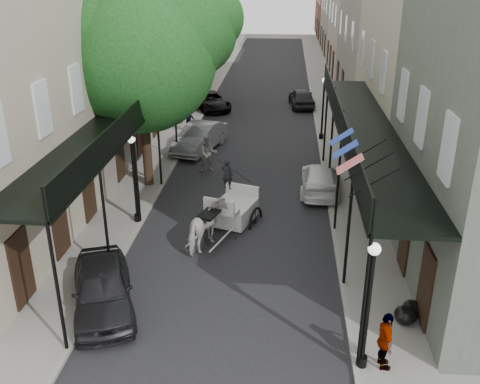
% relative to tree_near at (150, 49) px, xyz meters
% --- Properties ---
extents(ground, '(140.00, 140.00, 0.00)m').
position_rel_tree_near_xyz_m(ground, '(4.20, -10.18, -6.49)').
color(ground, gray).
rests_on(ground, ground).
extents(road, '(8.00, 90.00, 0.01)m').
position_rel_tree_near_xyz_m(road, '(4.20, 9.82, -6.48)').
color(road, black).
rests_on(road, ground).
extents(sidewalk_left, '(2.20, 90.00, 0.12)m').
position_rel_tree_near_xyz_m(sidewalk_left, '(-0.80, 9.82, -6.43)').
color(sidewalk_left, gray).
rests_on(sidewalk_left, ground).
extents(sidewalk_right, '(2.20, 90.00, 0.12)m').
position_rel_tree_near_xyz_m(sidewalk_right, '(9.20, 9.82, -6.43)').
color(sidewalk_right, gray).
rests_on(sidewalk_right, ground).
extents(building_row_left, '(5.00, 80.00, 10.50)m').
position_rel_tree_near_xyz_m(building_row_left, '(-4.40, 19.82, -1.24)').
color(building_row_left, '#A69D84').
rests_on(building_row_left, ground).
extents(building_row_right, '(5.00, 80.00, 10.50)m').
position_rel_tree_near_xyz_m(building_row_right, '(12.80, 19.82, -1.24)').
color(building_row_right, gray).
rests_on(building_row_right, ground).
extents(gallery_left, '(2.20, 18.05, 4.88)m').
position_rel_tree_near_xyz_m(gallery_left, '(-0.59, -3.20, -2.44)').
color(gallery_left, black).
rests_on(gallery_left, sidewalk_left).
extents(gallery_right, '(2.20, 18.05, 4.88)m').
position_rel_tree_near_xyz_m(gallery_right, '(8.99, -3.20, -2.44)').
color(gallery_right, black).
rests_on(gallery_right, sidewalk_right).
extents(tree_near, '(7.31, 6.80, 9.63)m').
position_rel_tree_near_xyz_m(tree_near, '(0.00, 0.00, 0.00)').
color(tree_near, '#382619').
rests_on(tree_near, sidewalk_left).
extents(tree_far, '(6.45, 6.00, 8.61)m').
position_rel_tree_near_xyz_m(tree_far, '(-0.05, 14.00, -0.65)').
color(tree_far, '#382619').
rests_on(tree_far, sidewalk_left).
extents(lamppost_right_near, '(0.32, 0.32, 3.71)m').
position_rel_tree_near_xyz_m(lamppost_right_near, '(8.30, -12.18, -4.44)').
color(lamppost_right_near, black).
rests_on(lamppost_right_near, sidewalk_right).
extents(lamppost_left, '(0.32, 0.32, 3.71)m').
position_rel_tree_near_xyz_m(lamppost_left, '(0.10, -4.18, -4.44)').
color(lamppost_left, black).
rests_on(lamppost_left, sidewalk_left).
extents(lamppost_right_far, '(0.32, 0.32, 3.71)m').
position_rel_tree_near_xyz_m(lamppost_right_far, '(8.30, 7.82, -4.44)').
color(lamppost_right_far, black).
rests_on(lamppost_right_far, sidewalk_right).
extents(horse, '(1.59, 2.31, 1.79)m').
position_rel_tree_near_xyz_m(horse, '(3.30, -5.94, -5.59)').
color(horse, beige).
rests_on(horse, ground).
extents(carriage, '(2.38, 2.97, 2.99)m').
position_rel_tree_near_xyz_m(carriage, '(4.18, -3.30, -5.33)').
color(carriage, black).
rests_on(carriage, ground).
extents(pedestrian_walking, '(1.10, 0.97, 1.93)m').
position_rel_tree_near_xyz_m(pedestrian_walking, '(2.20, 2.07, -5.53)').
color(pedestrian_walking, '#A8A79E').
rests_on(pedestrian_walking, ground).
extents(pedestrian_sidewalk_left, '(1.15, 0.88, 1.57)m').
position_rel_tree_near_xyz_m(pedestrian_sidewalk_left, '(-0.00, 8.62, -5.58)').
color(pedestrian_sidewalk_left, gray).
rests_on(pedestrian_sidewalk_left, sidewalk_left).
extents(pedestrian_sidewalk_right, '(0.49, 1.01, 1.68)m').
position_rel_tree_near_xyz_m(pedestrian_sidewalk_right, '(8.84, -12.18, -5.53)').
color(pedestrian_sidewalk_right, gray).
rests_on(pedestrian_sidewalk_right, sidewalk_right).
extents(car_left_near, '(3.19, 4.75, 1.50)m').
position_rel_tree_near_xyz_m(car_left_near, '(0.60, -10.11, -5.74)').
color(car_left_near, black).
rests_on(car_left_near, ground).
extents(car_left_mid, '(2.82, 4.93, 1.54)m').
position_rel_tree_near_xyz_m(car_left_mid, '(1.22, 5.37, -5.72)').
color(car_left_mid, gray).
rests_on(car_left_mid, ground).
extents(car_left_far, '(3.78, 4.99, 1.26)m').
position_rel_tree_near_xyz_m(car_left_far, '(0.60, 14.68, -5.86)').
color(car_left_far, black).
rests_on(car_left_far, ground).
extents(car_right_near, '(2.00, 4.42, 1.26)m').
position_rel_tree_near_xyz_m(car_right_near, '(7.80, -0.11, -5.86)').
color(car_right_near, white).
rests_on(car_right_near, ground).
extents(car_right_far, '(2.08, 4.30, 1.42)m').
position_rel_tree_near_xyz_m(car_right_far, '(7.27, 16.01, -5.78)').
color(car_right_far, black).
rests_on(car_right_far, ground).
extents(trash_bags, '(0.93, 1.08, 0.57)m').
position_rel_tree_near_xyz_m(trash_bags, '(9.91, -10.05, -6.10)').
color(trash_bags, black).
rests_on(trash_bags, sidewalk_right).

